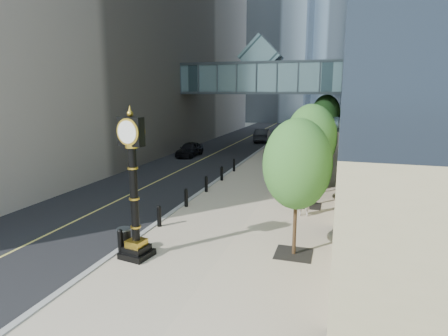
{
  "coord_description": "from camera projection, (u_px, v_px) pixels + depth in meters",
  "views": [
    {
      "loc": [
        5.0,
        -10.6,
        6.17
      ],
      "look_at": [
        0.09,
        5.31,
        2.77
      ],
      "focal_mm": 30.0,
      "sensor_mm": 36.0,
      "label": 1
    }
  ],
  "objects": [
    {
      "name": "ground",
      "position": [
        175.0,
        278.0,
        12.6
      ],
      "size": [
        320.0,
        320.0,
        0.0
      ],
      "primitive_type": "plane",
      "color": "gray",
      "rests_on": "ground"
    },
    {
      "name": "road",
      "position": [
        249.0,
        137.0,
        52.07
      ],
      "size": [
        8.0,
        180.0,
        0.02
      ],
      "primitive_type": "cube",
      "color": "black",
      "rests_on": "ground"
    },
    {
      "name": "sidewalk",
      "position": [
        307.0,
        139.0,
        49.75
      ],
      "size": [
        8.0,
        180.0,
        0.06
      ],
      "primitive_type": "cube",
      "color": "tan",
      "rests_on": "ground"
    },
    {
      "name": "curb",
      "position": [
        277.0,
        138.0,
        50.91
      ],
      "size": [
        0.25,
        180.0,
        0.07
      ],
      "primitive_type": "cube",
      "color": "gray",
      "rests_on": "ground"
    },
    {
      "name": "distant_tower_c",
      "position": [
        311.0,
        8.0,
        120.17
      ],
      "size": [
        22.0,
        22.0,
        65.0
      ],
      "primitive_type": "cube",
      "color": "#ABBFD7",
      "rests_on": "ground"
    },
    {
      "name": "skywalk",
      "position": [
        261.0,
        76.0,
        38.14
      ],
      "size": [
        17.0,
        4.2,
        5.8
      ],
      "color": "slate",
      "rests_on": "ground"
    },
    {
      "name": "entrance_canopy",
      "position": [
        315.0,
        123.0,
        23.86
      ],
      "size": [
        3.0,
        8.0,
        4.38
      ],
      "color": "#383F44",
      "rests_on": "ground"
    },
    {
      "name": "bollard_row",
      "position": [
        197.0,
        191.0,
        21.7
      ],
      "size": [
        0.2,
        16.2,
        0.9
      ],
      "color": "black",
      "rests_on": "sidewalk"
    },
    {
      "name": "street_trees",
      "position": [
        319.0,
        127.0,
        26.65
      ],
      "size": [
        2.84,
        28.69,
        5.84
      ],
      "color": "black",
      "rests_on": "sidewalk"
    },
    {
      "name": "street_clock",
      "position": [
        134.0,
        196.0,
        13.63
      ],
      "size": [
        1.18,
        1.18,
        5.47
      ],
      "rotation": [
        0.0,
        0.0,
        -0.16
      ],
      "color": "black",
      "rests_on": "sidewalk"
    },
    {
      "name": "trash_bin",
      "position": [
        125.0,
        241.0,
        14.47
      ],
      "size": [
        0.68,
        0.68,
        0.9
      ],
      "primitive_type": "cylinder",
      "rotation": [
        0.0,
        0.0,
        -0.39
      ],
      "color": "black",
      "rests_on": "sidewalk"
    },
    {
      "name": "pedestrian",
      "position": [
        304.0,
        197.0,
        18.62
      ],
      "size": [
        0.75,
        0.55,
        1.92
      ],
      "primitive_type": "imported",
      "rotation": [
        0.0,
        0.0,
        3.27
      ],
      "color": "beige",
      "rests_on": "sidewalk"
    },
    {
      "name": "car_near",
      "position": [
        190.0,
        149.0,
        36.27
      ],
      "size": [
        1.69,
        4.07,
        1.38
      ],
      "primitive_type": "imported",
      "rotation": [
        0.0,
        0.0,
        -0.02
      ],
      "color": "black",
      "rests_on": "road"
    },
    {
      "name": "car_far",
      "position": [
        262.0,
        135.0,
        46.98
      ],
      "size": [
        2.07,
        4.95,
        1.59
      ],
      "primitive_type": "imported",
      "rotation": [
        0.0,
        0.0,
        3.22
      ],
      "color": "black",
      "rests_on": "road"
    }
  ]
}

